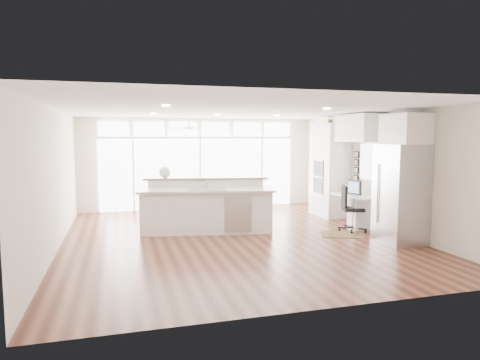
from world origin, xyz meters
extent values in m
cube|color=#401D13|center=(0.00, 0.00, -0.01)|extent=(7.00, 8.00, 0.02)
cube|color=white|center=(0.00, 0.00, 2.70)|extent=(7.00, 8.00, 0.02)
cube|color=silver|center=(0.00, 4.00, 1.35)|extent=(7.00, 0.04, 2.70)
cube|color=silver|center=(0.00, -4.00, 1.35)|extent=(7.00, 0.04, 2.70)
cube|color=silver|center=(-3.50, 0.00, 1.35)|extent=(0.04, 8.00, 2.70)
cube|color=silver|center=(3.50, 0.00, 1.35)|extent=(0.04, 8.00, 2.70)
cube|color=white|center=(0.00, 3.94, 1.05)|extent=(5.80, 0.06, 2.08)
cube|color=white|center=(0.00, 3.94, 2.38)|extent=(5.90, 0.06, 0.40)
cube|color=white|center=(3.46, 0.30, 1.55)|extent=(0.04, 0.85, 0.85)
cube|color=white|center=(-0.50, 2.80, 2.48)|extent=(1.16, 1.16, 0.32)
cube|color=white|center=(0.00, 0.20, 2.68)|extent=(3.40, 3.00, 0.02)
cube|color=white|center=(3.17, 1.80, 1.25)|extent=(0.64, 1.20, 2.50)
cube|color=white|center=(3.13, 0.30, 0.38)|extent=(0.72, 1.30, 0.76)
cube|color=white|center=(3.17, 0.30, 2.35)|extent=(0.64, 1.30, 0.64)
cube|color=#AFAFB4|center=(3.11, -1.35, 1.00)|extent=(0.76, 0.90, 2.00)
cube|color=white|center=(3.17, -1.35, 2.30)|extent=(0.64, 0.90, 0.60)
cube|color=black|center=(3.46, 0.92, 1.40)|extent=(0.06, 0.22, 0.80)
cube|color=white|center=(-0.46, 0.69, 0.60)|extent=(3.17, 1.67, 1.20)
cube|color=#362611|center=(2.35, -0.43, 0.01)|extent=(1.11, 0.98, 0.01)
cube|color=black|center=(2.78, -0.12, 0.52)|extent=(0.66, 0.63, 1.03)
sphere|color=white|center=(-1.32, 1.26, 1.33)|extent=(0.27, 0.27, 0.27)
cube|color=black|center=(3.05, 0.30, 0.95)|extent=(0.13, 0.46, 0.38)
cube|color=silver|center=(2.88, 0.30, 0.77)|extent=(0.12, 0.32, 0.02)
imported|color=#375D28|center=(3.17, 1.80, 2.61)|extent=(0.26, 0.28, 0.21)
camera|label=1|loc=(-2.34, -8.67, 2.15)|focal=32.00mm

